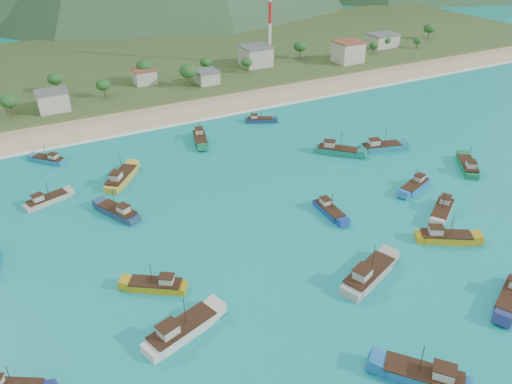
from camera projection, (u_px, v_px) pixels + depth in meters
name	position (u px, v px, depth m)	size (l,w,h in m)	color
ground	(317.00, 241.00, 97.78)	(600.00, 600.00, 0.00)	#0D9294
beach	(179.00, 112.00, 158.31)	(400.00, 18.00, 1.20)	beige
land	(128.00, 64.00, 205.05)	(400.00, 110.00, 2.40)	#385123
surf_line	(189.00, 122.00, 151.03)	(400.00, 2.50, 0.08)	white
village	(202.00, 70.00, 181.47)	(215.18, 23.61, 7.83)	beige
vegetation	(127.00, 80.00, 169.81)	(274.75, 25.69, 8.46)	#235623
radio_tower	(270.00, 2.00, 187.47)	(1.20, 1.20, 47.45)	red
boat_0	(512.00, 297.00, 82.63)	(11.53, 7.89, 6.62)	navy
boat_1	(329.00, 211.00, 106.30)	(3.02, 9.29, 5.44)	#183D99
boat_2	(200.00, 139.00, 138.18)	(5.94, 11.01, 6.24)	#137049
boat_3	(415.00, 186.00, 115.33)	(10.10, 6.00, 5.74)	#2168B5
boat_4	(337.00, 151.00, 131.42)	(10.44, 10.41, 6.72)	#187F67
boat_5	(468.00, 167.00, 123.68)	(8.89, 10.67, 6.40)	#117043
boat_7	(47.00, 201.00, 109.82)	(9.89, 5.58, 5.60)	#B5ADA3
boat_8	(368.00, 275.00, 87.23)	(13.34, 8.25, 7.59)	#A7A299
boat_9	(157.00, 286.00, 85.33)	(9.87, 7.92, 5.85)	#B19213
boat_10	(181.00, 331.00, 75.97)	(12.80, 7.29, 7.26)	silver
boat_11	(445.00, 238.00, 97.45)	(10.85, 8.29, 6.36)	gold
boat_12	(259.00, 120.00, 150.68)	(8.60, 5.81, 4.93)	navy
boat_13	(425.00, 377.00, 68.67)	(10.49, 11.32, 7.05)	#1B5FA5
boat_16	(442.00, 210.00, 106.11)	(10.55, 8.43, 6.25)	silver
boat_22	(49.00, 160.00, 127.30)	(7.94, 8.25, 5.22)	teal
boat_23	(121.00, 179.00, 118.14)	(10.08, 11.32, 6.94)	gold
boat_26	(381.00, 147.00, 133.33)	(11.73, 6.07, 6.65)	teal
boat_28	(118.00, 213.00, 105.43)	(7.43, 10.74, 6.18)	navy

